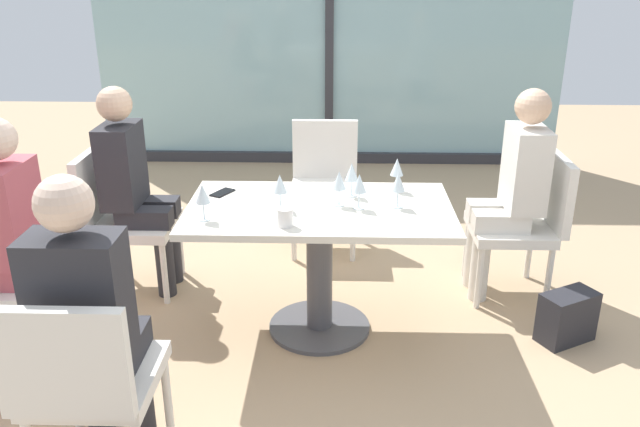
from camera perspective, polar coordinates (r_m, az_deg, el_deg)
ground_plane at (r=3.65m, az=-0.05°, el=-10.11°), size 12.00×12.00×0.00m
window_wall_backdrop at (r=6.34m, az=0.84°, el=15.22°), size 4.50×0.10×2.70m
dining_table_main at (r=3.40m, az=-0.05°, el=-2.33°), size 1.37×0.78×0.73m
chair_side_end at (r=3.53m, az=-25.78°, el=-4.48°), size 0.50×0.46×0.87m
chair_front_left at (r=2.57m, az=-20.08°, el=-13.52°), size 0.46×0.50×0.87m
chair_far_right at (r=4.00m, az=17.92°, el=-0.34°), size 0.50×0.46×0.87m
chair_far_left at (r=4.05m, az=-17.36°, el=0.03°), size 0.50×0.46×0.87m
chair_near_window at (r=4.50m, az=0.40°, el=3.20°), size 0.46×0.51×0.87m
person_side_end at (r=3.40m, az=-24.70°, el=-1.48°), size 0.39×0.34×1.26m
person_front_left at (r=2.55m, az=-19.81°, el=-8.38°), size 0.34×0.39×1.26m
person_far_right at (r=3.90m, az=16.72°, el=2.44°), size 0.39×0.34×1.26m
person_far_left at (r=3.95m, az=-16.18°, el=2.76°), size 0.39×0.34×1.26m
wine_glass_0 at (r=3.43m, az=2.82°, el=3.63°), size 0.07×0.07×0.18m
wine_glass_1 at (r=3.54m, az=6.83°, el=4.04°), size 0.07×0.07×0.18m
wine_glass_2 at (r=3.25m, az=-3.57°, el=2.57°), size 0.07×0.07×0.18m
wine_glass_3 at (r=3.30m, az=1.71°, el=2.88°), size 0.07×0.07×0.18m
wine_glass_4 at (r=3.16m, az=-10.36°, el=1.65°), size 0.07×0.07×0.18m
wine_glass_5 at (r=3.26m, az=3.50°, el=2.61°), size 0.07×0.07×0.18m
wine_glass_6 at (r=3.30m, az=6.94°, el=2.72°), size 0.07×0.07×0.18m
coffee_cup at (r=3.07m, az=-3.11°, el=-0.34°), size 0.08×0.08×0.09m
cell_phone_on_table at (r=3.55m, az=-8.64°, el=1.84°), size 0.13×0.16×0.01m
handbag_2 at (r=3.72m, az=21.05°, el=-8.55°), size 0.34×0.28×0.28m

